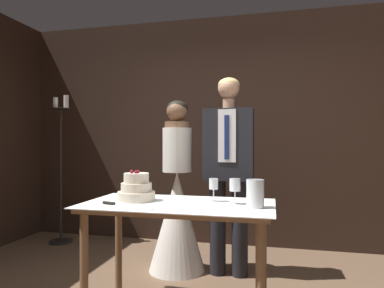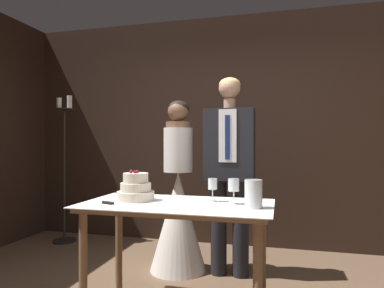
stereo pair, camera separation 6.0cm
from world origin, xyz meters
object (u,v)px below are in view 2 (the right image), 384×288
object	(u,v)px
bride	(178,208)
groom	(230,164)
tiered_cake	(136,189)
hurricane_candle	(253,195)
cake_knife	(116,204)
candle_stand	(64,172)
wine_glass_middle	(234,186)
wine_glass_near	(213,185)
cake_table	(177,218)

from	to	relation	value
bride	groom	world-z (taller)	groom
tiered_cake	hurricane_candle	bearing A→B (deg)	-5.65
cake_knife	tiered_cake	bearing A→B (deg)	94.88
tiered_cake	candle_stand	distance (m)	2.10
bride	wine_glass_middle	bearing A→B (deg)	-51.20
wine_glass_middle	bride	bearing A→B (deg)	128.80
cake_knife	wine_glass_middle	distance (m)	0.81
wine_glass_near	bride	distance (m)	0.93
tiered_cake	cake_knife	xyz separation A→B (m)	(-0.04, -0.22, -0.08)
wine_glass_middle	tiered_cake	bearing A→B (deg)	-178.01
bride	candle_stand	xyz separation A→B (m)	(-1.65, 0.56, 0.26)
groom	hurricane_candle	bearing A→B (deg)	-72.44
groom	candle_stand	world-z (taller)	groom
bride	groom	distance (m)	0.66
cake_table	wine_glass_middle	xyz separation A→B (m)	(0.39, 0.06, 0.23)
bride	groom	size ratio (longest dim) A/B	0.89
wine_glass_near	wine_glass_middle	distance (m)	0.18
hurricane_candle	bride	bearing A→B (deg)	130.83
wine_glass_near	candle_stand	world-z (taller)	candle_stand
groom	bride	bearing A→B (deg)	179.93
wine_glass_near	bride	world-z (taller)	bride
cake_knife	wine_glass_middle	bearing A→B (deg)	33.92
cake_table	wine_glass_middle	bearing A→B (deg)	8.35
wine_glass_middle	candle_stand	distance (m)	2.67
wine_glass_middle	bride	distance (m)	1.08
wine_glass_near	groom	world-z (taller)	groom
cake_knife	wine_glass_middle	size ratio (longest dim) A/B	2.35
tiered_cake	cake_knife	bearing A→B (deg)	-101.37
candle_stand	wine_glass_near	bearing A→B (deg)	-31.12
hurricane_candle	bride	world-z (taller)	bride
tiered_cake	hurricane_candle	distance (m)	0.87
groom	wine_glass_near	bearing A→B (deg)	-91.48
tiered_cake	wine_glass_middle	xyz separation A→B (m)	(0.72, 0.03, 0.04)
cake_knife	candle_stand	bearing A→B (deg)	149.86
bride	groom	xyz separation A→B (m)	(0.50, -0.00, 0.43)
wine_glass_middle	hurricane_candle	bearing A→B (deg)	-37.57
cake_table	tiered_cake	bearing A→B (deg)	174.27
groom	candle_stand	bearing A→B (deg)	165.38
cake_knife	bride	bearing A→B (deg)	99.63
cake_table	groom	bearing A→B (deg)	73.77
tiered_cake	hurricane_candle	world-z (taller)	tiered_cake
hurricane_candle	candle_stand	xyz separation A→B (m)	(-2.44, 1.47, -0.03)
cake_table	bride	size ratio (longest dim) A/B	0.81
tiered_cake	wine_glass_middle	distance (m)	0.72
wine_glass_middle	groom	bearing A→B (deg)	100.23
wine_glass_near	groom	bearing A→B (deg)	88.52
wine_glass_near	bride	bearing A→B (deg)	123.51
wine_glass_near	candle_stand	xyz separation A→B (m)	(-2.13, 1.29, -0.06)
candle_stand	cake_table	bearing A→B (deg)	-36.76
wine_glass_near	cake_knife	bearing A→B (deg)	-152.11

